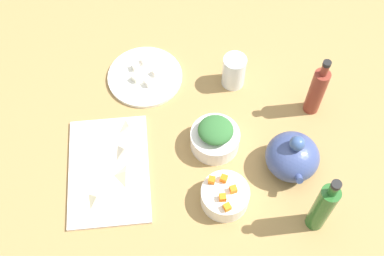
{
  "coord_description": "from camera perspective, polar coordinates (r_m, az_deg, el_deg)",
  "views": [
    {
      "loc": [
        73.68,
        -5.61,
        130.06
      ],
      "look_at": [
        0.0,
        0.0,
        8.0
      ],
      "focal_mm": 45.7,
      "sensor_mm": 36.0,
      "label": 1
    }
  ],
  "objects": [
    {
      "name": "carrot_cube_3",
      "position": [
        1.3,
        4.13,
        -9.19
      ],
      "size": [
        2.36,
        2.36,
        1.8
      ],
      "primitive_type": "cube",
      "rotation": [
        0.0,
        0.0,
        1.97
      ],
      "color": "orange",
      "rests_on": "bowl_carrots"
    },
    {
      "name": "teapot",
      "position": [
        1.4,
        11.65,
        -3.27
      ],
      "size": [
        16.74,
        15.17,
        15.5
      ],
      "color": "#3C4B81",
      "rests_on": "tabletop"
    },
    {
      "name": "carrot_cube_4",
      "position": [
        1.33,
        2.32,
        -6.09
      ],
      "size": [
        2.23,
        2.23,
        1.8
      ],
      "primitive_type": "cube",
      "rotation": [
        0.0,
        0.0,
        1.29
      ],
      "color": "orange",
      "rests_on": "bowl_carrots"
    },
    {
      "name": "dumpling_1",
      "position": [
        1.38,
        -11.0,
        -8.08
      ],
      "size": [
        6.66,
        6.65,
        2.16
      ],
      "primitive_type": "pyramid",
      "rotation": [
        0.0,
        0.0,
        2.51
      ],
      "color": "beige",
      "rests_on": "cutting_board"
    },
    {
      "name": "dumpling_3",
      "position": [
        1.43,
        -7.83,
        -2.72
      ],
      "size": [
        7.32,
        7.25,
        2.99
      ],
      "primitive_type": "pyramid",
      "rotation": [
        0.0,
        0.0,
        0.67
      ],
      "color": "beige",
      "rests_on": "cutting_board"
    },
    {
      "name": "tabletop",
      "position": [
        1.48,
        0.0,
        -1.3
      ],
      "size": [
        190.0,
        190.0,
        3.0
      ],
      "primitive_type": "cube",
      "color": "#A17F4A",
      "rests_on": "ground"
    },
    {
      "name": "bowl_carrots",
      "position": [
        1.35,
        3.86,
        -7.95
      ],
      "size": [
        13.29,
        13.29,
        5.88
      ],
      "primitive_type": "cylinder",
      "color": "white",
      "rests_on": "tabletop"
    },
    {
      "name": "tofu_cube_2",
      "position": [
        1.58,
        -4.2,
        6.55
      ],
      "size": [
        2.94,
        2.94,
        2.2
      ],
      "primitive_type": "cube",
      "rotation": [
        0.0,
        0.0,
        0.45
      ],
      "color": "white",
      "rests_on": "plate_tofu"
    },
    {
      "name": "carrot_cube_2",
      "position": [
        1.33,
        3.73,
        -5.9
      ],
      "size": [
        2.39,
        2.39,
        1.8
      ],
      "primitive_type": "cube",
      "rotation": [
        0.0,
        0.0,
        2.7
      ],
      "color": "orange",
      "rests_on": "bowl_carrots"
    },
    {
      "name": "dumpling_2",
      "position": [
        1.4,
        -7.68,
        -5.3
      ],
      "size": [
        6.09,
        5.82,
        2.54
      ],
      "primitive_type": "pyramid",
      "rotation": [
        0.0,
        0.0,
        3.05
      ],
      "color": "beige",
      "rests_on": "cutting_board"
    },
    {
      "name": "carrot_cube_1",
      "position": [
        1.32,
        4.84,
        -7.15
      ],
      "size": [
        2.14,
        2.14,
        1.8
      ],
      "primitive_type": "cube",
      "rotation": [
        0.0,
        0.0,
        0.21
      ],
      "color": "orange",
      "rests_on": "bowl_carrots"
    },
    {
      "name": "cutting_board",
      "position": [
        1.43,
        -9.67,
        -4.84
      ],
      "size": [
        34.93,
        23.77,
        1.0
      ],
      "primitive_type": "cube",
      "rotation": [
        0.0,
        0.0,
        0.02
      ],
      "color": "silver",
      "rests_on": "tabletop"
    },
    {
      "name": "bottle_0",
      "position": [
        1.3,
        15.01,
        -8.93
      ],
      "size": [
        5.0,
        5.0,
        24.71
      ],
      "color": "#276126",
      "rests_on": "tabletop"
    },
    {
      "name": "tofu_cube_3",
      "position": [
        1.6,
        -6.57,
        7.17
      ],
      "size": [
        2.75,
        2.75,
        2.2
      ],
      "primitive_type": "cube",
      "rotation": [
        0.0,
        0.0,
        0.3
      ],
      "color": "white",
      "rests_on": "plate_tofu"
    },
    {
      "name": "chopped_greens_mound",
      "position": [
        1.39,
        2.78,
        -0.24
      ],
      "size": [
        11.97,
        12.18,
        4.32
      ],
      "primitive_type": "ellipsoid",
      "rotation": [
        0.0,
        0.0,
        1.35
      ],
      "color": "#306831",
      "rests_on": "bowl_greens"
    },
    {
      "name": "bottle_1",
      "position": [
        1.49,
        14.37,
        4.24
      ],
      "size": [
        4.75,
        4.75,
        22.7
      ],
      "color": "maroon",
      "rests_on": "tabletop"
    },
    {
      "name": "carrot_cube_0",
      "position": [
        1.31,
        3.59,
        -8.09
      ],
      "size": [
        1.83,
        1.83,
        1.8
      ],
      "primitive_type": "cube",
      "rotation": [
        0.0,
        0.0,
        0.02
      ],
      "color": "orange",
      "rests_on": "bowl_carrots"
    },
    {
      "name": "tofu_cube_0",
      "position": [
        1.56,
        -5.1,
        5.34
      ],
      "size": [
        3.07,
        3.07,
        2.2
      ],
      "primitive_type": "cube",
      "rotation": [
        0.0,
        0.0,
        0.62
      ],
      "color": "white",
      "rests_on": "plate_tofu"
    },
    {
      "name": "drinking_glass_0",
      "position": [
        1.54,
        4.91,
        6.62
      ],
      "size": [
        7.28,
        7.28,
        11.38
      ],
      "primitive_type": "cylinder",
      "color": "white",
      "rests_on": "tabletop"
    },
    {
      "name": "bowl_greens",
      "position": [
        1.43,
        2.69,
        -1.32
      ],
      "size": [
        14.41,
        14.41,
        6.19
      ],
      "primitive_type": "cylinder",
      "color": "white",
      "rests_on": "tabletop"
    },
    {
      "name": "dumpling_0",
      "position": [
        1.47,
        -7.3,
        0.01
      ],
      "size": [
        7.09,
        6.69,
        2.08
      ],
      "primitive_type": "pyramid",
      "rotation": [
        0.0,
        0.0,
        0.33
      ],
      "color": "beige",
      "rests_on": "cutting_board"
    },
    {
      "name": "plate_tofu",
      "position": [
        1.6,
        -5.5,
        5.99
      ],
      "size": [
        24.05,
        24.05,
        1.2
      ],
      "primitive_type": "cylinder",
      "color": "white",
      "rests_on": "tabletop"
    },
    {
      "name": "tofu_cube_1",
      "position": [
        1.61,
        -5.55,
        7.86
      ],
      "size": [
        2.86,
        2.86,
        2.2
      ],
      "primitive_type": "cube",
      "rotation": [
        0.0,
        0.0,
        0.38
      ],
      "color": "white",
      "rests_on": "plate_tofu"
    },
    {
      "name": "tofu_cube_4",
      "position": [
        1.57,
        -6.55,
        5.83
      ],
      "size": [
        3.11,
        3.11,
        2.2
      ],
      "primitive_type": "cube",
      "rotation": [
        0.0,
        0.0,
        2.35
      ],
      "color": "white",
      "rests_on": "plate_tofu"
    }
  ]
}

